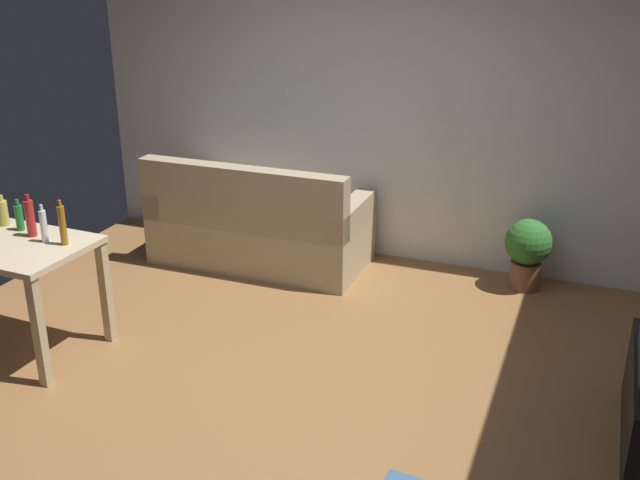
# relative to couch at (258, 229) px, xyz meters

# --- Properties ---
(ground_plane) EXTENTS (5.20, 4.40, 0.02)m
(ground_plane) POSITION_rel_couch_xyz_m (0.88, -1.59, -0.32)
(ground_plane) COLOR olive
(wall_rear) EXTENTS (5.20, 0.10, 2.70)m
(wall_rear) POSITION_rel_couch_xyz_m (0.88, 0.61, 1.04)
(wall_rear) COLOR silver
(wall_rear) RESTS_ON ground_plane
(couch) EXTENTS (1.77, 0.84, 0.92)m
(couch) POSITION_rel_couch_xyz_m (0.00, 0.00, 0.00)
(couch) COLOR tan
(couch) RESTS_ON ground_plane
(desk) EXTENTS (1.23, 0.75, 0.76)m
(desk) POSITION_rel_couch_xyz_m (-0.94, -1.86, 0.34)
(desk) COLOR #C6B28E
(desk) RESTS_ON ground_plane
(potted_plant) EXTENTS (0.36, 0.36, 0.57)m
(potted_plant) POSITION_rel_couch_xyz_m (2.17, 0.31, 0.02)
(potted_plant) COLOR brown
(potted_plant) RESTS_ON ground_plane
(bottle_squat) EXTENTS (0.07, 0.07, 0.21)m
(bottle_squat) POSITION_rel_couch_xyz_m (-1.09, -1.63, 0.54)
(bottle_squat) COLOR #BCB24C
(bottle_squat) RESTS_ON desk
(bottle_green) EXTENTS (0.05, 0.05, 0.21)m
(bottle_green) POSITION_rel_couch_xyz_m (-0.93, -1.66, 0.54)
(bottle_green) COLOR #1E722D
(bottle_green) RESTS_ON desk
(bottle_red) EXTENTS (0.06, 0.06, 0.28)m
(bottle_red) POSITION_rel_couch_xyz_m (-0.78, -1.72, 0.58)
(bottle_red) COLOR #AD2323
(bottle_red) RESTS_ON desk
(bottle_clear) EXTENTS (0.04, 0.04, 0.25)m
(bottle_clear) POSITION_rel_couch_xyz_m (-0.63, -1.78, 0.56)
(bottle_clear) COLOR silver
(bottle_clear) RESTS_ON desk
(bottle_amber) EXTENTS (0.04, 0.04, 0.30)m
(bottle_amber) POSITION_rel_couch_xyz_m (-0.48, -1.77, 0.59)
(bottle_amber) COLOR #9E6019
(bottle_amber) RESTS_ON desk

